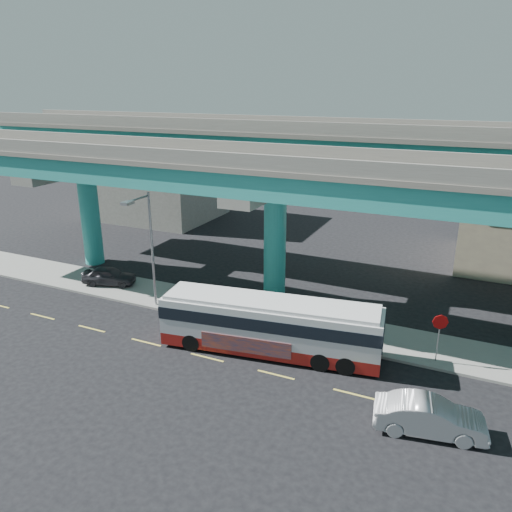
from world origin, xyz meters
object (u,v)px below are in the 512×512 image
at_px(parked_car, 109,276).
at_px(transit_bus, 270,324).
at_px(stop_sign, 440,328).
at_px(sedan, 430,417).
at_px(street_lamp, 146,235).

bearing_deg(parked_car, transit_bus, -123.01).
height_order(parked_car, stop_sign, stop_sign).
distance_m(transit_bus, sedan, 9.38).
relative_size(sedan, parked_car, 1.17).
bearing_deg(stop_sign, sedan, -83.51).
bearing_deg(stop_sign, street_lamp, -174.28).
bearing_deg(parked_car, stop_sign, -111.55).
bearing_deg(transit_bus, parked_car, 156.96).
height_order(transit_bus, stop_sign, transit_bus).
bearing_deg(street_lamp, sedan, -15.92).
relative_size(transit_bus, sedan, 2.55).
distance_m(street_lamp, stop_sign, 17.82).
bearing_deg(parked_car, sedan, -125.48).
bearing_deg(street_lamp, stop_sign, 2.39).
xyz_separation_m(sedan, parked_car, (-23.02, 7.16, 0.05)).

